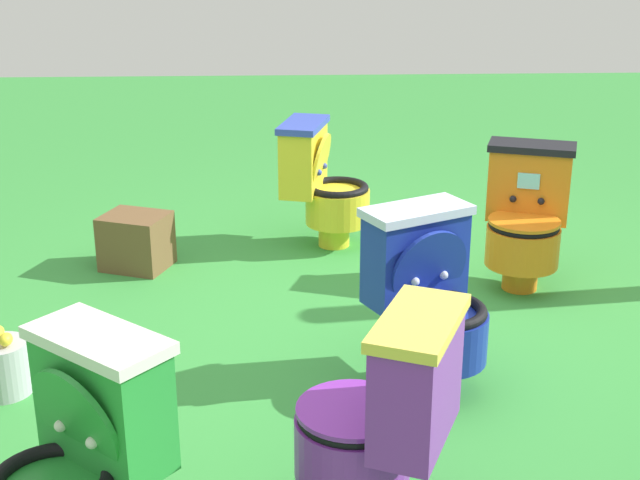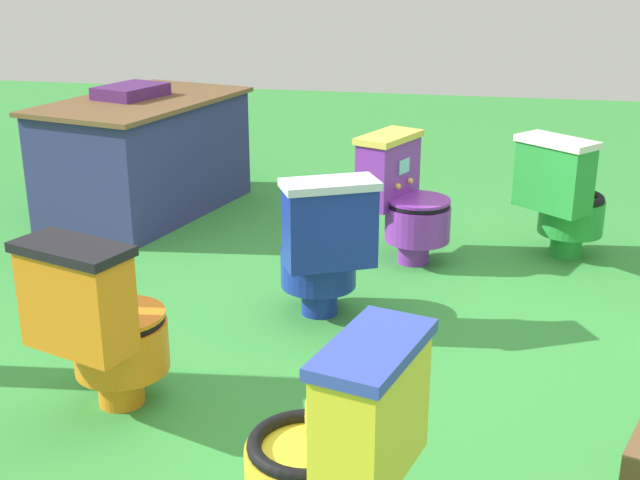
{
  "view_description": "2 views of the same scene",
  "coord_description": "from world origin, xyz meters",
  "px_view_note": "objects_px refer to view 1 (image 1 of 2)",
  "views": [
    {
      "loc": [
        3.68,
        -0.43,
        1.83
      ],
      "look_at": [
        0.18,
        -0.28,
        0.54
      ],
      "focal_mm": 50.2,
      "sensor_mm": 36.0,
      "label": 1
    },
    {
      "loc": [
        -3.24,
        -0.57,
        1.72
      ],
      "look_at": [
        0.3,
        0.14,
        0.44
      ],
      "focal_mm": 46.82,
      "sensor_mm": 36.0,
      "label": 2
    }
  ],
  "objects_px": {
    "toilet_yellow": "(322,183)",
    "lemon_bucket": "(2,366)",
    "toilet_purple": "(381,416)",
    "toilet_green": "(78,459)",
    "toilet_orange": "(526,216)",
    "small_crate": "(136,241)",
    "toilet_blue": "(429,297)"
  },
  "relations": [
    {
      "from": "toilet_purple",
      "to": "toilet_green",
      "type": "distance_m",
      "value": 0.91
    },
    {
      "from": "toilet_purple",
      "to": "lemon_bucket",
      "type": "xyz_separation_m",
      "value": [
        -0.86,
        -1.43,
        -0.25
      ]
    },
    {
      "from": "small_crate",
      "to": "toilet_orange",
      "type": "bearing_deg",
      "value": 81.12
    },
    {
      "from": "toilet_blue",
      "to": "toilet_green",
      "type": "xyz_separation_m",
      "value": [
        1.08,
        -1.18,
        0.0
      ]
    },
    {
      "from": "small_crate",
      "to": "lemon_bucket",
      "type": "relative_size",
      "value": 1.22
    },
    {
      "from": "toilet_orange",
      "to": "small_crate",
      "type": "height_order",
      "value": "toilet_orange"
    },
    {
      "from": "toilet_blue",
      "to": "small_crate",
      "type": "relative_size",
      "value": 2.16
    },
    {
      "from": "toilet_orange",
      "to": "toilet_blue",
      "type": "bearing_deg",
      "value": 75.42
    },
    {
      "from": "toilet_orange",
      "to": "toilet_green",
      "type": "distance_m",
      "value": 2.77
    },
    {
      "from": "toilet_orange",
      "to": "toilet_yellow",
      "type": "distance_m",
      "value": 1.19
    },
    {
      "from": "toilet_yellow",
      "to": "small_crate",
      "type": "distance_m",
      "value": 1.09
    },
    {
      "from": "toilet_purple",
      "to": "lemon_bucket",
      "type": "bearing_deg",
      "value": 82.33
    },
    {
      "from": "lemon_bucket",
      "to": "toilet_orange",
      "type": "bearing_deg",
      "value": 113.44
    },
    {
      "from": "toilet_green",
      "to": "lemon_bucket",
      "type": "relative_size",
      "value": 2.63
    },
    {
      "from": "toilet_green",
      "to": "toilet_purple",
      "type": "bearing_deg",
      "value": -127.11
    },
    {
      "from": "lemon_bucket",
      "to": "small_crate",
      "type": "bearing_deg",
      "value": 166.02
    },
    {
      "from": "toilet_yellow",
      "to": "toilet_purple",
      "type": "relative_size",
      "value": 1.0
    },
    {
      "from": "toilet_yellow",
      "to": "toilet_blue",
      "type": "bearing_deg",
      "value": 27.59
    },
    {
      "from": "toilet_green",
      "to": "small_crate",
      "type": "height_order",
      "value": "toilet_green"
    },
    {
      "from": "toilet_blue",
      "to": "toilet_orange",
      "type": "bearing_deg",
      "value": -149.78
    },
    {
      "from": "toilet_purple",
      "to": "toilet_blue",
      "type": "bearing_deg",
      "value": 5.1
    },
    {
      "from": "toilet_orange",
      "to": "toilet_yellow",
      "type": "bearing_deg",
      "value": -13.12
    },
    {
      "from": "toilet_yellow",
      "to": "toilet_green",
      "type": "distance_m",
      "value": 2.83
    },
    {
      "from": "toilet_yellow",
      "to": "small_crate",
      "type": "relative_size",
      "value": 2.16
    },
    {
      "from": "lemon_bucket",
      "to": "toilet_purple",
      "type": "bearing_deg",
      "value": 59.05
    },
    {
      "from": "small_crate",
      "to": "toilet_purple",
      "type": "bearing_deg",
      "value": 26.36
    },
    {
      "from": "small_crate",
      "to": "lemon_bucket",
      "type": "distance_m",
      "value": 1.39
    },
    {
      "from": "toilet_blue",
      "to": "toilet_green",
      "type": "bearing_deg",
      "value": 16.19
    },
    {
      "from": "toilet_yellow",
      "to": "lemon_bucket",
      "type": "xyz_separation_m",
      "value": [
        1.66,
        -1.36,
        -0.26
      ]
    },
    {
      "from": "toilet_yellow",
      "to": "small_crate",
      "type": "xyz_separation_m",
      "value": [
        0.31,
        -1.03,
        -0.22
      ]
    },
    {
      "from": "toilet_orange",
      "to": "toilet_purple",
      "type": "bearing_deg",
      "value": 82.03
    },
    {
      "from": "toilet_yellow",
      "to": "toilet_blue",
      "type": "xyz_separation_m",
      "value": [
        1.63,
        0.36,
        0.0
      ]
    }
  ]
}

